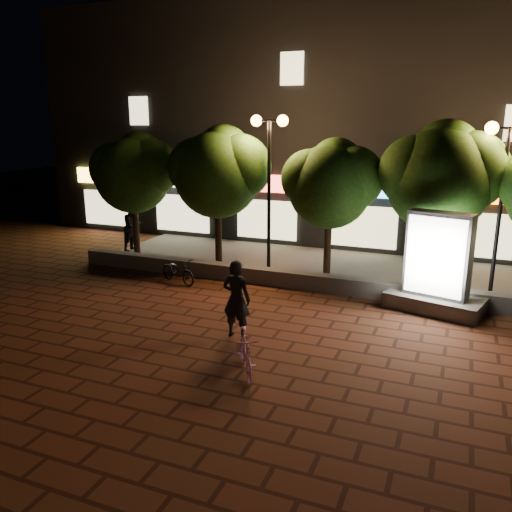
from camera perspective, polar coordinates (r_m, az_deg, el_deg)
The scene contains 15 objects.
ground at distance 12.74m, azimuth -0.56°, elevation -8.72°, with size 80.00×80.00×0.00m, color #592A1C.
retaining_wall at distance 16.20m, azimuth 4.87°, elevation -2.66°, with size 16.00×0.45×0.50m, color slate.
sidewalk at distance 18.56m, azimuth 7.15°, elevation -1.14°, with size 16.00×5.00×0.08m, color slate.
building_block at distance 24.21m, azimuth 11.63°, elevation 14.23°, with size 28.00×8.12×11.30m.
tree_far_left at distance 19.96m, azimuth -13.27°, elevation 9.20°, with size 3.36×2.80×4.63m.
tree_left at distance 18.17m, azimuth -4.08°, elevation 9.53°, with size 3.60×3.00×4.89m.
tree_mid at distance 16.83m, azimuth 8.39°, elevation 8.23°, with size 3.24×2.70×4.50m.
tree_right at distance 16.34m, azimuth 19.88°, elevation 8.57°, with size 3.72×3.10×5.07m.
street_lamp_left at distance 17.12m, azimuth 1.47°, elevation 11.21°, with size 1.26×0.36×5.18m.
street_lamp_right at distance 16.07m, azimuth 25.86°, elevation 9.07°, with size 1.26×0.36×4.98m.
ad_kiosk at distance 14.84m, azimuth 19.37°, elevation -1.63°, with size 2.77×1.87×2.74m.
scooter_pink at distance 10.70m, azimuth -1.16°, elevation -10.74°, with size 0.44×1.55×0.93m, color #D886C0.
rider at distance 12.32m, azimuth -2.17°, elevation -4.78°, with size 0.70×0.46×1.92m, color black.
scooter_parked at distance 16.75m, azimuth -8.62°, elevation -1.62°, with size 0.54×1.56×0.82m, color black.
pedestrian at distance 20.94m, azimuth -13.48°, elevation 3.16°, with size 0.92×0.72×1.90m, color black.
Camera 1 is at (4.49, -10.80, 5.06)m, focal length 36.19 mm.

